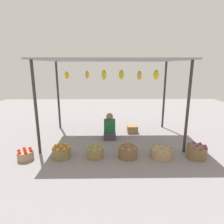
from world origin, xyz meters
TOP-DOWN VIEW (x-y plane):
  - ground_plane at (0.00, 0.00)m, footprint 14.00×14.00m
  - market_stall_structure at (0.02, 0.02)m, footprint 3.99×2.33m
  - vendor_person at (-0.06, 0.01)m, footprint 0.36×0.44m
  - basket_red_tomatoes at (-2.07, -1.36)m, footprint 0.37×0.37m
  - basket_oranges at (-1.23, -1.27)m, footprint 0.44×0.44m
  - basket_limes at (-0.42, -1.28)m, footprint 0.41×0.41m
  - basket_potatoes at (0.37, -1.27)m, footprint 0.46×0.46m
  - basket_green_chilies at (1.18, -1.29)m, footprint 0.51×0.51m
  - basket_purple_onions at (2.03, -1.33)m, footprint 0.47×0.47m
  - wooden_crate_near_vendor at (0.69, 0.48)m, footprint 0.34×0.31m

SIDE VIEW (x-z plane):
  - ground_plane at x=0.00m, z-range 0.00..0.00m
  - basket_green_chilies at x=1.18m, z-range -0.02..0.23m
  - basket_red_tomatoes at x=-2.07m, z-range -0.02..0.25m
  - wooden_crate_near_vendor at x=0.69m, z-range 0.00..0.23m
  - basket_limes at x=-0.42m, z-range -0.02..0.27m
  - basket_potatoes at x=0.37m, z-range -0.02..0.29m
  - basket_oranges at x=-1.23m, z-range -0.02..0.30m
  - basket_purple_onions at x=2.03m, z-range -0.02..0.32m
  - vendor_person at x=-0.06m, z-range -0.09..0.69m
  - market_stall_structure at x=0.02m, z-range 1.00..3.35m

